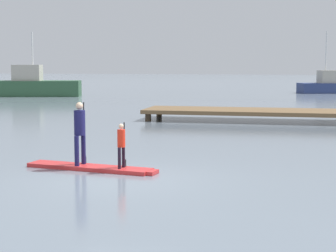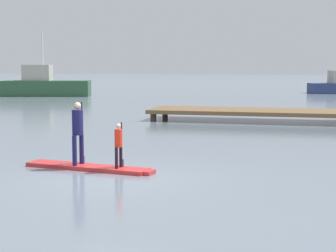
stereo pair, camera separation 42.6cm
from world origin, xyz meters
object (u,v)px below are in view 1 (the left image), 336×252
paddler_adult (80,129)px  motor_boat_small_navy (34,85)px  paddleboard_near (92,168)px  paddler_child_solo (122,143)px  fishing_boat_green_midground (331,85)px

paddler_adult → motor_boat_small_navy: size_ratio=0.22×
paddleboard_near → paddler_adult: (-0.32, 0.06, 0.97)m
paddleboard_near → paddler_adult: 1.03m
paddleboard_near → motor_boat_small_navy: size_ratio=0.48×
paddleboard_near → paddler_child_solo: paddler_child_solo is taller
paddler_adult → motor_boat_small_navy: motor_boat_small_navy is taller
paddleboard_near → fishing_boat_green_midground: bearing=77.8°
paddleboard_near → fishing_boat_green_midground: 40.26m
paddler_adult → paddler_child_solo: paddler_adult is taller
fishing_boat_green_midground → paddler_adult: bearing=-102.6°
paddler_child_solo → paddleboard_near: bearing=171.5°
fishing_boat_green_midground → paddler_child_solo: bearing=-101.0°
paddler_child_solo → motor_boat_small_navy: 33.44m
paddleboard_near → paddler_child_solo: 1.08m
paddler_adult → paddler_child_solo: bearing=-9.1°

